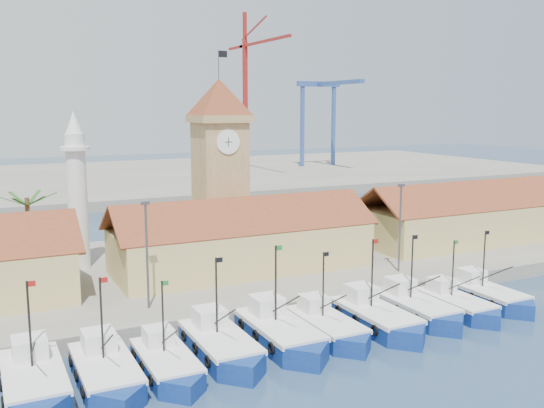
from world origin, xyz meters
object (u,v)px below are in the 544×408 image
boat_0 (34,384)px  clock_tower (220,164)px  boat_5 (328,328)px  minaret (77,190)px

boat_0 → clock_tower: (21.84, 23.32, 11.16)m
boat_5 → clock_tower: clock_tower is taller
boat_0 → boat_5: boat_0 is taller
boat_5 → minaret: (-15.07, 25.04, 8.99)m
boat_5 → minaret: minaret is taller
boat_0 → boat_5: bearing=0.7°
boat_0 → minaret: minaret is taller
boat_5 → clock_tower: size_ratio=0.42×
boat_5 → clock_tower: 25.63m
boat_5 → clock_tower: (-0.07, 23.04, 11.22)m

